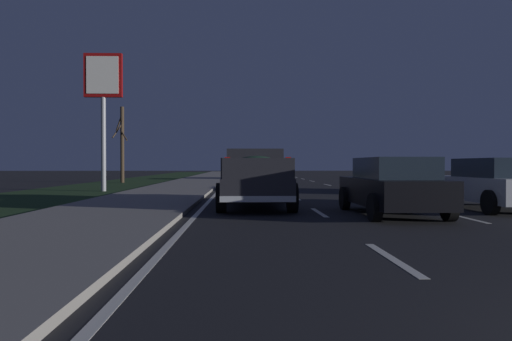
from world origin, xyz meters
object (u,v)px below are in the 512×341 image
Objects in this scene: sedan_silver at (493,184)px; sedan_black at (392,186)px; sedan_green at (391,176)px; pickup_truck at (255,176)px; gas_price_sign at (103,88)px; bare_tree_far at (122,143)px; sedan_blue at (250,171)px.

sedan_silver is 1.00× the size of sedan_black.
pickup_truck is at bearing 137.36° from sedan_green.
gas_price_sign reaches higher than bare_tree_far.
sedan_black is 1.00× the size of sedan_blue.
sedan_blue is at bearing 6.63° from sedan_black.
bare_tree_far reaches higher than sedan_silver.
gas_price_sign reaches higher than sedan_silver.
gas_price_sign is at bearing -170.04° from bare_tree_far.
sedan_black is 10.45m from sedan_green.
pickup_truck is 10.02m from sedan_green.
bare_tree_far is (19.84, 9.40, 1.98)m from pickup_truck.
gas_price_sign is at bearing 55.54° from sedan_silver.
sedan_blue is 1.01× the size of sedan_green.
bare_tree_far reaches higher than pickup_truck.
pickup_truck is 26.21m from sedan_blue.
sedan_green is (-18.84, -6.54, 0.00)m from sedan_blue.
sedan_silver is at bearing -69.06° from sedan_black.
sedan_silver is at bearing -99.95° from pickup_truck.
pickup_truck is 4.43m from sedan_black.
sedan_black is 1.00× the size of sedan_green.
sedan_silver is (-1.24, -7.09, -0.20)m from pickup_truck.
bare_tree_far reaches higher than sedan_black.
sedan_silver is 28.30m from sedan_blue.
pickup_truck is 7.20m from sedan_silver.
sedan_black is at bearing -125.71° from pickup_truck.
sedan_silver and sedan_green have the same top height.
bare_tree_far is at bearing 38.02° from sedan_silver.
sedan_black and sedan_blue have the same top height.
sedan_black is 28.99m from sedan_blue.
sedan_silver is at bearing -124.46° from gas_price_sign.
sedan_black and sedan_green have the same top height.
bare_tree_far is (-6.37, 9.64, 2.18)m from sedan_blue.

